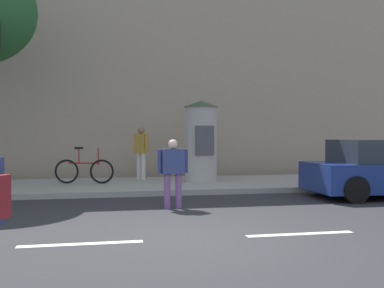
% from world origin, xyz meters
% --- Properties ---
extents(ground_plane, '(80.00, 80.00, 0.00)m').
position_xyz_m(ground_plane, '(0.00, 0.00, 0.00)').
color(ground_plane, '#2B2B2D').
extents(sidewalk_curb, '(36.00, 4.00, 0.15)m').
position_xyz_m(sidewalk_curb, '(0.00, 7.00, 0.07)').
color(sidewalk_curb, '#9E9B93').
rests_on(sidewalk_curb, ground_plane).
extents(lane_markings, '(25.80, 0.16, 0.01)m').
position_xyz_m(lane_markings, '(-0.00, 0.00, 0.00)').
color(lane_markings, silver).
rests_on(lane_markings, ground_plane).
extents(building_backdrop, '(36.00, 5.00, 10.16)m').
position_xyz_m(building_backdrop, '(0.00, 12.00, 5.08)').
color(building_backdrop, tan).
rests_on(building_backdrop, ground_plane).
extents(poster_column, '(1.09, 1.09, 2.53)m').
position_xyz_m(poster_column, '(1.69, 7.20, 1.43)').
color(poster_column, '#B2ADA3').
rests_on(poster_column, sidewalk_curb).
extents(pedestrian_in_dark_shirt, '(0.67, 0.27, 1.50)m').
position_xyz_m(pedestrian_in_dark_shirt, '(0.13, 3.02, 0.88)').
color(pedestrian_in_dark_shirt, '#724C84').
rests_on(pedestrian_in_dark_shirt, ground_plane).
extents(pedestrian_near_pole, '(0.45, 0.53, 1.73)m').
position_xyz_m(pedestrian_near_pole, '(-0.10, 8.09, 1.17)').
color(pedestrian_near_pole, silver).
rests_on(pedestrian_near_pole, sidewalk_curb).
extents(bicycle_leaning, '(1.74, 0.42, 1.09)m').
position_xyz_m(bicycle_leaning, '(-1.88, 7.21, 0.54)').
color(bicycle_leaning, black).
rests_on(bicycle_leaning, sidewalk_curb).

